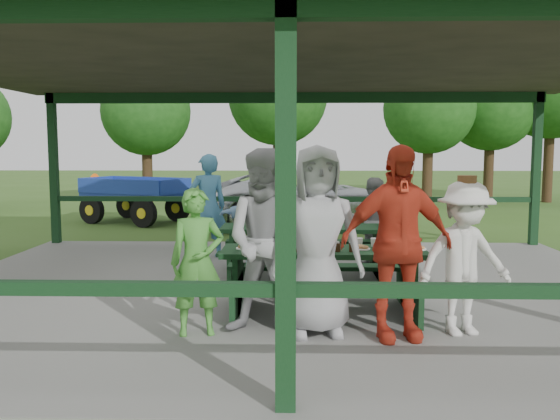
{
  "coord_description": "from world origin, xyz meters",
  "views": [
    {
      "loc": [
        0.07,
        -8.0,
        2.02
      ],
      "look_at": [
        -0.14,
        -0.3,
        1.21
      ],
      "focal_mm": 38.0,
      "sensor_mm": 36.0,
      "label": 1
    }
  ],
  "objects_px": {
    "picnic_table_near": "(323,273)",
    "spectator_grey": "(372,221)",
    "picnic_table_far": "(306,245)",
    "contestant_red": "(396,243)",
    "farm_trailer": "(135,199)",
    "spectator_lblue": "(264,217)",
    "contestant_grey_left": "(269,242)",
    "contestant_green": "(197,262)",
    "contestant_white_fedora": "(464,258)",
    "spectator_blue": "(208,206)",
    "pickup_truck": "(303,198)",
    "contestant_grey_mid": "(317,240)"
  },
  "relations": [
    {
      "from": "picnic_table_near",
      "to": "spectator_grey",
      "type": "height_order",
      "value": "spectator_grey"
    },
    {
      "from": "picnic_table_far",
      "to": "contestant_red",
      "type": "xyz_separation_m",
      "value": [
        0.86,
        -2.93,
        0.5
      ]
    },
    {
      "from": "picnic_table_far",
      "to": "farm_trailer",
      "type": "height_order",
      "value": "farm_trailer"
    },
    {
      "from": "spectator_lblue",
      "to": "contestant_grey_left",
      "type": "bearing_deg",
      "value": 77.37
    },
    {
      "from": "contestant_red",
      "to": "spectator_grey",
      "type": "distance_m",
      "value": 3.85
    },
    {
      "from": "contestant_green",
      "to": "spectator_lblue",
      "type": "relative_size",
      "value": 0.96
    },
    {
      "from": "spectator_grey",
      "to": "contestant_grey_left",
      "type": "bearing_deg",
      "value": 78.7
    },
    {
      "from": "contestant_red",
      "to": "farm_trailer",
      "type": "xyz_separation_m",
      "value": [
        -5.36,
        10.01,
        -0.43
      ]
    },
    {
      "from": "contestant_white_fedora",
      "to": "spectator_blue",
      "type": "relative_size",
      "value": 0.9
    },
    {
      "from": "picnic_table_far",
      "to": "contestant_red",
      "type": "bearing_deg",
      "value": -73.7
    },
    {
      "from": "spectator_grey",
      "to": "pickup_truck",
      "type": "bearing_deg",
      "value": -68.29
    },
    {
      "from": "spectator_lblue",
      "to": "spectator_grey",
      "type": "xyz_separation_m",
      "value": [
        1.78,
        -0.03,
        -0.07
      ]
    },
    {
      "from": "spectator_lblue",
      "to": "contestant_red",
      "type": "bearing_deg",
      "value": 95.19
    },
    {
      "from": "farm_trailer",
      "to": "picnic_table_far",
      "type": "bearing_deg",
      "value": -33.02
    },
    {
      "from": "spectator_lblue",
      "to": "farm_trailer",
      "type": "relative_size",
      "value": 0.43
    },
    {
      "from": "contestant_green",
      "to": "pickup_truck",
      "type": "xyz_separation_m",
      "value": [
        1.2,
        9.44,
        -0.13
      ]
    },
    {
      "from": "contestant_white_fedora",
      "to": "farm_trailer",
      "type": "xyz_separation_m",
      "value": [
        -6.08,
        9.86,
        -0.25
      ]
    },
    {
      "from": "contestant_white_fedora",
      "to": "spectator_grey",
      "type": "xyz_separation_m",
      "value": [
        -0.47,
        3.68,
        -0.08
      ]
    },
    {
      "from": "contestant_white_fedora",
      "to": "farm_trailer",
      "type": "bearing_deg",
      "value": 107.28
    },
    {
      "from": "contestant_grey_left",
      "to": "contestant_white_fedora",
      "type": "bearing_deg",
      "value": 9.05
    },
    {
      "from": "spectator_lblue",
      "to": "spectator_blue",
      "type": "height_order",
      "value": "spectator_blue"
    },
    {
      "from": "contestant_green",
      "to": "contestant_grey_mid",
      "type": "relative_size",
      "value": 0.78
    },
    {
      "from": "contestant_red",
      "to": "spectator_grey",
      "type": "bearing_deg",
      "value": 76.35
    },
    {
      "from": "spectator_blue",
      "to": "picnic_table_far",
      "type": "bearing_deg",
      "value": 117.2
    },
    {
      "from": "contestant_red",
      "to": "pickup_truck",
      "type": "relative_size",
      "value": 0.38
    },
    {
      "from": "contestant_grey_left",
      "to": "spectator_lblue",
      "type": "relative_size",
      "value": 1.22
    },
    {
      "from": "contestant_grey_left",
      "to": "contestant_red",
      "type": "relative_size",
      "value": 0.98
    },
    {
      "from": "contestant_grey_left",
      "to": "farm_trailer",
      "type": "height_order",
      "value": "contestant_grey_left"
    },
    {
      "from": "picnic_table_near",
      "to": "pickup_truck",
      "type": "bearing_deg",
      "value": 90.87
    },
    {
      "from": "contestant_grey_mid",
      "to": "contestant_red",
      "type": "height_order",
      "value": "contestant_red"
    },
    {
      "from": "contestant_green",
      "to": "contestant_grey_left",
      "type": "bearing_deg",
      "value": -9.78
    },
    {
      "from": "contestant_red",
      "to": "contestant_grey_left",
      "type": "bearing_deg",
      "value": 164.84
    },
    {
      "from": "picnic_table_near",
      "to": "contestant_red",
      "type": "height_order",
      "value": "contestant_red"
    },
    {
      "from": "contestant_grey_left",
      "to": "contestant_red",
      "type": "height_order",
      "value": "contestant_red"
    },
    {
      "from": "spectator_grey",
      "to": "contestant_green",
      "type": "bearing_deg",
      "value": 70.0
    },
    {
      "from": "spectator_blue",
      "to": "pickup_truck",
      "type": "height_order",
      "value": "spectator_blue"
    },
    {
      "from": "contestant_grey_left",
      "to": "picnic_table_far",
      "type": "bearing_deg",
      "value": 89.59
    },
    {
      "from": "contestant_green",
      "to": "contestant_grey_left",
      "type": "xyz_separation_m",
      "value": [
        0.73,
        0.04,
        0.2
      ]
    },
    {
      "from": "contestant_grey_left",
      "to": "spectator_lblue",
      "type": "distance_m",
      "value": 3.76
    },
    {
      "from": "spectator_lblue",
      "to": "pickup_truck",
      "type": "distance_m",
      "value": 5.7
    },
    {
      "from": "contestant_grey_mid",
      "to": "farm_trailer",
      "type": "bearing_deg",
      "value": 106.87
    },
    {
      "from": "contestant_white_fedora",
      "to": "spectator_lblue",
      "type": "bearing_deg",
      "value": 106.79
    },
    {
      "from": "contestant_grey_mid",
      "to": "contestant_red",
      "type": "relative_size",
      "value": 1.0
    },
    {
      "from": "contestant_red",
      "to": "spectator_blue",
      "type": "height_order",
      "value": "contestant_red"
    },
    {
      "from": "contestant_grey_mid",
      "to": "contestant_white_fedora",
      "type": "xyz_separation_m",
      "value": [
        1.51,
        0.02,
        -0.18
      ]
    },
    {
      "from": "spectator_grey",
      "to": "spectator_lblue",
      "type": "bearing_deg",
      "value": 10.07
    },
    {
      "from": "contestant_grey_left",
      "to": "spectator_blue",
      "type": "relative_size",
      "value": 1.06
    },
    {
      "from": "spectator_lblue",
      "to": "spectator_grey",
      "type": "distance_m",
      "value": 1.78
    },
    {
      "from": "picnic_table_near",
      "to": "contestant_grey_left",
      "type": "height_order",
      "value": "contestant_grey_left"
    },
    {
      "from": "contestant_red",
      "to": "pickup_truck",
      "type": "height_order",
      "value": "contestant_red"
    }
  ]
}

